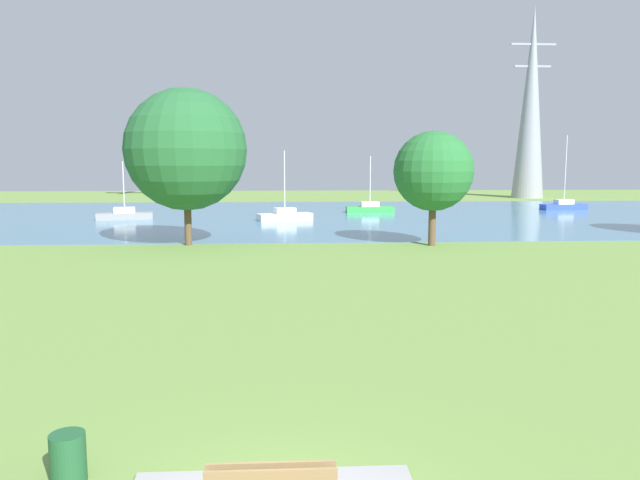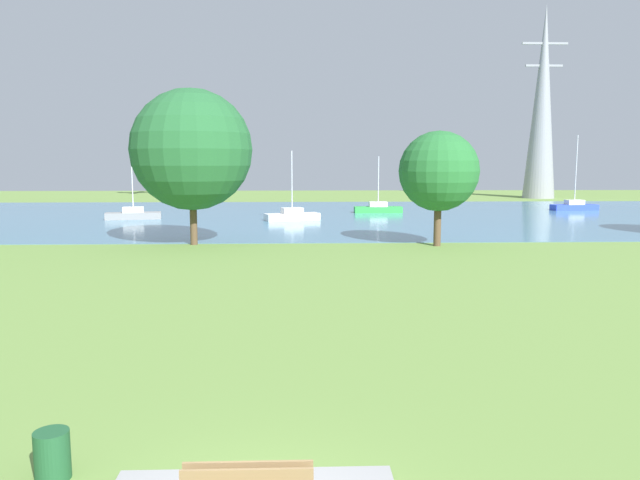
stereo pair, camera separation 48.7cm
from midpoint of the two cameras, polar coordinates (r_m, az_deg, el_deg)
name	(u,v)px [view 1 (the left image)]	position (r m, az deg, el deg)	size (l,w,h in m)	color
ground_plane	(282,265)	(30.21, -4.11, -2.36)	(160.00, 160.00, 0.00)	olive
litter_bin	(68,458)	(11.10, -23.89, -18.27)	(0.56, 0.56, 0.80)	#1E512D
water_surface	(283,216)	(58.00, -3.72, 2.31)	(140.00, 40.00, 0.02)	teal
sailboat_white	(285,215)	(53.31, -3.61, 2.34)	(5.02, 3.05, 6.06)	white
sailboat_blue	(564,206)	(69.95, 21.80, 3.04)	(4.92, 1.94, 7.89)	blue
sailboat_green	(370,208)	(61.60, 4.50, 3.00)	(4.81, 1.53, 5.67)	green
sailboat_gray	(125,215)	(56.68, -18.16, 2.28)	(5.01, 2.45, 5.16)	gray
tree_east_far	(186,150)	(37.98, -12.89, 8.30)	(7.39, 7.39, 9.54)	brown
tree_east_near	(433,171)	(37.39, 10.27, 6.38)	(4.84, 4.84, 6.97)	brown
electricity_pylon	(531,103)	(92.46, 19.12, 12.11)	(6.40, 4.40, 26.80)	gray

